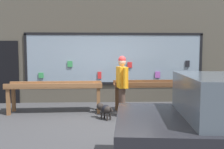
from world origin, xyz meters
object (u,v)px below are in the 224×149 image
object	(u,v)px
display_table_right	(160,87)
person_browsing	(122,82)
sandwich_board_sign	(219,92)
display_table_left	(55,88)
small_dog	(105,109)

from	to	relation	value
display_table_right	person_browsing	size ratio (longest dim) A/B	1.66
display_table_right	sandwich_board_sign	distance (m)	1.91
display_table_left	person_browsing	xyz separation A→B (m)	(1.87, -0.53, 0.24)
display_table_left	small_dog	world-z (taller)	display_table_left
display_table_left	sandwich_board_sign	size ratio (longest dim) A/B	2.72
display_table_right	person_browsing	distance (m)	1.28
display_table_left	display_table_right	size ratio (longest dim) A/B	1.00
display_table_right	sandwich_board_sign	world-z (taller)	sandwich_board_sign
person_browsing	display_table_right	bearing A→B (deg)	-76.20
person_browsing	small_dog	xyz separation A→B (m)	(-0.46, -0.27, -0.67)
display_table_left	sandwich_board_sign	xyz separation A→B (m)	(4.90, 0.29, -0.19)
display_table_right	person_browsing	bearing A→B (deg)	-155.34
display_table_left	sandwich_board_sign	distance (m)	4.91
display_table_right	sandwich_board_sign	size ratio (longest dim) A/B	2.72
person_browsing	small_dog	size ratio (longest dim) A/B	3.41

